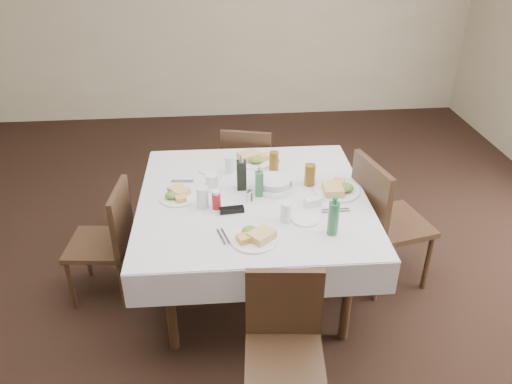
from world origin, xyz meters
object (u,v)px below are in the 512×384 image
(oil_cruet_green, at_px, (259,183))
(chair_east, at_px, (382,216))
(chair_north, at_px, (248,167))
(green_bottle, at_px, (333,218))
(water_w, at_px, (203,197))
(bread_basket, at_px, (274,184))
(dining_table, at_px, (253,206))
(water_n, at_px, (230,164))
(oil_cruet_dark, at_px, (241,174))
(water_e, at_px, (310,174))
(coffee_mug, at_px, (212,182))
(chair_south, at_px, (284,338))
(chair_west, at_px, (109,236))
(water_s, at_px, (286,212))
(ketchup_bottle, at_px, (216,200))

(oil_cruet_green, bearing_deg, chair_east, -0.77)
(chair_north, relative_size, green_bottle, 3.54)
(chair_north, xyz_separation_m, water_w, (-0.36, -1.03, 0.34))
(bread_basket, bearing_deg, oil_cruet_green, -148.48)
(chair_north, relative_size, bread_basket, 3.52)
(dining_table, xyz_separation_m, water_n, (-0.14, 0.35, 0.13))
(oil_cruet_dark, bearing_deg, water_e, 4.61)
(oil_cruet_dark, xyz_separation_m, coffee_mug, (-0.19, 0.03, -0.07))
(chair_south, relative_size, green_bottle, 3.49)
(chair_west, xyz_separation_m, water_e, (1.37, 0.11, 0.35))
(coffee_mug, bearing_deg, dining_table, -28.43)
(oil_cruet_green, bearing_deg, green_bottle, -51.16)
(chair_north, height_order, chair_east, chair_east)
(water_s, distance_m, oil_cruet_green, 0.35)
(chair_east, xyz_separation_m, oil_cruet_dark, (-0.96, 0.11, 0.32))
(chair_north, height_order, ketchup_bottle, ketchup_bottle)
(dining_table, bearing_deg, chair_east, 0.18)
(dining_table, distance_m, oil_cruet_green, 0.17)
(dining_table, relative_size, chair_south, 1.78)
(chair_east, height_order, water_n, chair_east)
(green_bottle, bearing_deg, water_w, 154.13)
(chair_west, height_order, coffee_mug, coffee_mug)
(water_e, distance_m, oil_cruet_dark, 0.47)
(chair_north, distance_m, oil_cruet_dark, 0.92)
(chair_north, relative_size, chair_west, 1.02)
(ketchup_bottle, bearing_deg, water_e, 22.83)
(dining_table, bearing_deg, chair_south, -85.52)
(water_e, bearing_deg, ketchup_bottle, -157.17)
(chair_north, distance_m, oil_cruet_green, 0.99)
(water_e, relative_size, water_w, 1.02)
(water_s, xyz_separation_m, bread_basket, (-0.03, 0.38, -0.02))
(water_w, bearing_deg, chair_east, 4.70)
(oil_cruet_dark, xyz_separation_m, oil_cruet_green, (0.11, -0.09, -0.02))
(chair_east, bearing_deg, water_e, 163.60)
(oil_cruet_dark, bearing_deg, bread_basket, -8.22)
(dining_table, height_order, water_s, water_s)
(bread_basket, bearing_deg, coffee_mug, 171.02)
(water_w, bearing_deg, bread_basket, 20.48)
(water_w, relative_size, bread_basket, 0.57)
(water_e, relative_size, ketchup_bottle, 1.16)
(chair_east, bearing_deg, water_s, -156.81)
(chair_north, distance_m, water_s, 1.29)
(green_bottle, bearing_deg, water_s, 148.32)
(chair_north, xyz_separation_m, water_e, (0.36, -0.79, 0.34))
(chair_south, xyz_separation_m, green_bottle, (0.34, 0.51, 0.39))
(water_n, xyz_separation_m, green_bottle, (0.55, -0.81, 0.05))
(oil_cruet_dark, xyz_separation_m, green_bottle, (0.49, -0.57, -0.00))
(water_s, xyz_separation_m, ketchup_bottle, (-0.41, 0.18, -0.00))
(coffee_mug, distance_m, green_bottle, 0.91)
(dining_table, relative_size, oil_cruet_dark, 5.80)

